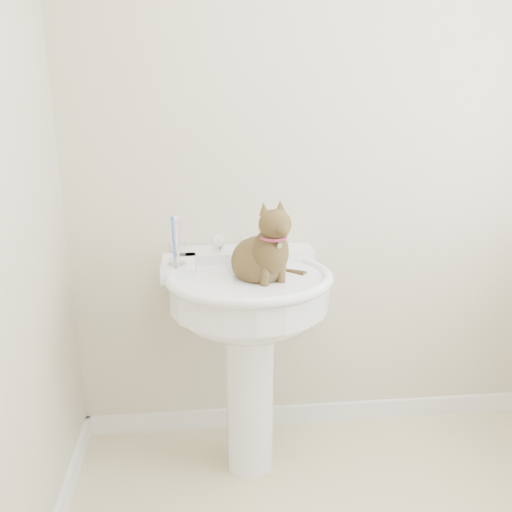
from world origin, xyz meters
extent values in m
cube|color=white|center=(0.00, 1.09, 0.04)|extent=(2.20, 0.02, 0.09)
cylinder|color=white|center=(-0.37, 0.80, 0.34)|extent=(0.19, 0.19, 0.69)
cylinder|color=white|center=(-0.37, 0.80, 0.79)|extent=(0.61, 0.61, 0.13)
ellipsoid|color=white|center=(-0.37, 0.80, 0.73)|extent=(0.56, 0.48, 0.22)
torus|color=white|center=(-0.37, 0.80, 0.85)|extent=(0.64, 0.64, 0.04)
cube|color=white|center=(-0.37, 1.02, 0.87)|extent=(0.57, 0.15, 0.06)
cube|color=white|center=(-0.63, 0.89, 0.87)|extent=(0.13, 0.20, 0.06)
cylinder|color=silver|center=(-0.37, 0.97, 0.92)|extent=(0.05, 0.05, 0.05)
cylinder|color=silver|center=(-0.37, 0.92, 0.95)|extent=(0.04, 0.04, 0.14)
sphere|color=white|center=(-0.48, 0.99, 0.94)|extent=(0.06, 0.06, 0.06)
sphere|color=white|center=(-0.26, 0.99, 0.94)|extent=(0.06, 0.06, 0.06)
cube|color=gold|center=(-0.26, 1.06, 0.91)|extent=(0.10, 0.07, 0.03)
cylinder|color=silver|center=(-0.63, 0.82, 0.90)|extent=(0.07, 0.07, 0.01)
cylinder|color=white|center=(-0.63, 0.82, 0.95)|extent=(0.06, 0.06, 0.09)
cylinder|color=blue|center=(-0.65, 0.82, 1.00)|extent=(0.01, 0.01, 0.17)
cylinder|color=white|center=(-0.63, 0.82, 1.00)|extent=(0.01, 0.01, 0.17)
cylinder|color=#FC97CD|center=(-0.62, 0.82, 1.00)|extent=(0.01, 0.01, 0.17)
ellipsoid|color=brown|center=(-0.32, 0.80, 0.91)|extent=(0.21, 0.24, 0.19)
ellipsoid|color=brown|center=(-0.32, 0.72, 0.97)|extent=(0.14, 0.13, 0.17)
ellipsoid|color=brown|center=(-0.32, 0.69, 1.08)|extent=(0.12, 0.11, 0.11)
cone|color=brown|center=(-0.36, 0.71, 1.14)|extent=(0.04, 0.04, 0.05)
cone|color=brown|center=(-0.29, 0.71, 1.14)|extent=(0.04, 0.04, 0.05)
cylinder|color=brown|center=(-0.21, 0.82, 0.85)|extent=(0.03, 0.03, 0.22)
torus|color=maroon|center=(-0.32, 0.70, 1.03)|extent=(0.10, 0.10, 0.01)
camera|label=1|loc=(-0.53, -1.12, 1.55)|focal=38.00mm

